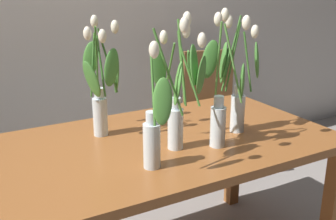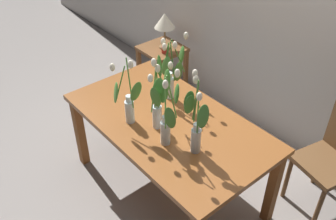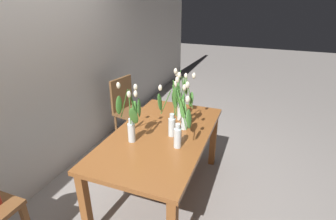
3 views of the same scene
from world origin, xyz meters
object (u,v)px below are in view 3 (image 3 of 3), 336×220
(tulip_vase_0, at_px, (184,111))
(tulip_vase_3, at_px, (173,112))
(tulip_vase_4, at_px, (180,101))
(tulip_vase_2, at_px, (131,119))
(dining_table, at_px, (161,142))
(tulip_vase_1, at_px, (180,128))
(dining_chair, at_px, (128,107))

(tulip_vase_0, bearing_deg, tulip_vase_3, 160.69)
(tulip_vase_0, bearing_deg, tulip_vase_4, 31.21)
(tulip_vase_2, bearing_deg, tulip_vase_3, -52.35)
(dining_table, xyz_separation_m, tulip_vase_1, (-0.15, -0.25, 0.27))
(dining_table, distance_m, tulip_vase_2, 0.43)
(tulip_vase_1, bearing_deg, tulip_vase_2, 97.85)
(tulip_vase_0, height_order, tulip_vase_2, tulip_vase_0)
(tulip_vase_0, relative_size, tulip_vase_4, 0.98)
(tulip_vase_0, height_order, tulip_vase_4, tulip_vase_4)
(dining_table, xyz_separation_m, tulip_vase_4, (0.36, -0.08, 0.31))
(tulip_vase_1, bearing_deg, tulip_vase_3, 36.79)
(dining_table, height_order, tulip_vase_2, tulip_vase_2)
(dining_table, distance_m, tulip_vase_0, 0.39)
(tulip_vase_1, bearing_deg, tulip_vase_0, 11.94)
(tulip_vase_2, relative_size, tulip_vase_3, 0.93)
(dining_table, bearing_deg, tulip_vase_1, -121.09)
(tulip_vase_4, bearing_deg, dining_table, 168.15)
(tulip_vase_3, xyz_separation_m, dining_chair, (0.88, 1.00, -0.45))
(tulip_vase_0, xyz_separation_m, tulip_vase_2, (-0.41, 0.37, 0.04))
(dining_chair, bearing_deg, tulip_vase_0, -123.97)
(tulip_vase_3, height_order, dining_chair, tulip_vase_3)
(tulip_vase_3, bearing_deg, dining_chair, 48.49)
(tulip_vase_1, distance_m, tulip_vase_2, 0.45)
(tulip_vase_4, bearing_deg, tulip_vase_3, -173.59)
(tulip_vase_4, relative_size, dining_chair, 0.63)
(dining_chair, bearing_deg, tulip_vase_4, -119.91)
(dining_table, relative_size, tulip_vase_3, 2.73)
(tulip_vase_2, height_order, tulip_vase_3, tulip_vase_3)
(dining_table, height_order, tulip_vase_1, tulip_vase_1)
(tulip_vase_0, xyz_separation_m, tulip_vase_1, (-0.35, -0.07, -0.01))
(tulip_vase_2, relative_size, tulip_vase_4, 0.94)
(tulip_vase_0, bearing_deg, dining_chair, 56.03)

